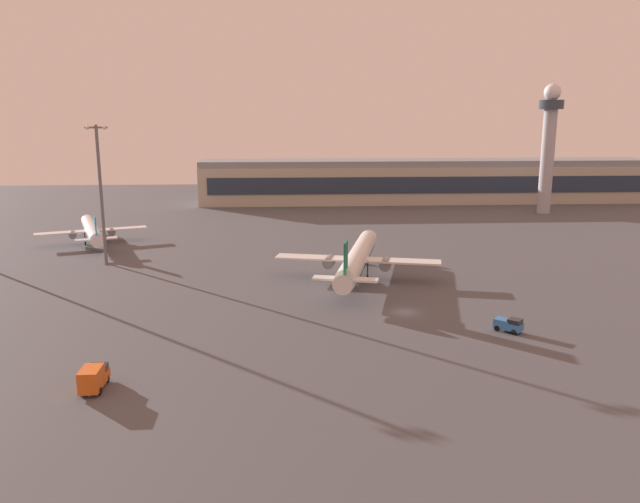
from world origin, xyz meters
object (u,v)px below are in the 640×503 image
(airplane_near_gate, at_px, (92,230))
(control_tower, at_px, (549,140))
(baggage_tractor, at_px, (509,324))
(catering_truck, at_px, (94,377))
(airplane_taxiway_distant, at_px, (357,258))
(apron_light_west, at_px, (101,187))

(airplane_near_gate, bearing_deg, control_tower, -3.44)
(baggage_tractor, relative_size, catering_truck, 0.77)
(airplane_taxiway_distant, relative_size, airplane_near_gate, 1.24)
(baggage_tractor, bearing_deg, control_tower, -162.26)
(control_tower, xyz_separation_m, catering_truck, (-113.17, -134.15, -23.29))
(airplane_near_gate, relative_size, baggage_tractor, 7.89)
(airplane_taxiway_distant, distance_m, catering_truck, 63.01)
(control_tower, height_order, apron_light_west, control_tower)
(airplane_near_gate, distance_m, baggage_tractor, 111.82)
(airplane_near_gate, bearing_deg, airplane_taxiway_distant, -52.48)
(control_tower, relative_size, catering_truck, 7.63)
(control_tower, distance_m, airplane_taxiway_distant, 114.56)
(airplane_taxiway_distant, xyz_separation_m, baggage_tractor, (19.32, -33.30, -3.02))
(airplane_near_gate, bearing_deg, catering_truck, -94.21)
(catering_truck, bearing_deg, baggage_tractor, 15.57)
(control_tower, relative_size, airplane_near_gate, 1.26)
(airplane_near_gate, height_order, catering_truck, airplane_near_gate)
(baggage_tractor, height_order, catering_truck, catering_truck)
(control_tower, xyz_separation_m, airplane_near_gate, (-140.13, -43.97, -21.40))
(airplane_taxiway_distant, distance_m, apron_light_west, 58.81)
(control_tower, xyz_separation_m, baggage_tractor, (-55.77, -117.32, -23.69))
(apron_light_west, bearing_deg, airplane_taxiway_distant, -16.52)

